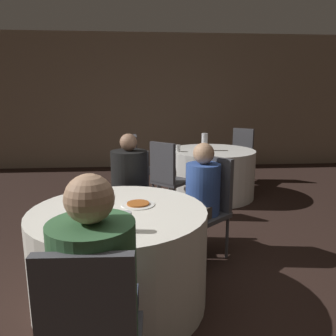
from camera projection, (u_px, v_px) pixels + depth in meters
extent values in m
plane|color=black|center=(117.00, 311.00, 2.35)|extent=(16.00, 16.00, 0.00)
cube|color=gray|center=(132.00, 102.00, 6.96)|extent=(16.00, 0.06, 2.80)
cylinder|color=white|center=(120.00, 256.00, 2.41)|extent=(1.27, 1.27, 0.72)
cylinder|color=white|center=(211.00, 173.00, 5.02)|extent=(1.31, 1.31, 0.72)
cube|color=#47474C|center=(202.00, 215.00, 3.06)|extent=(0.56, 0.56, 0.04)
cube|color=#47474C|center=(215.00, 183.00, 3.12)|extent=(0.28, 0.32, 0.51)
cylinder|color=#4C4C51|center=(204.00, 249.00, 2.87)|extent=(0.03, 0.03, 0.41)
cylinder|color=#4C4C51|center=(176.00, 237.00, 3.10)|extent=(0.03, 0.03, 0.41)
cylinder|color=#4C4C51|center=(227.00, 237.00, 3.10)|extent=(0.03, 0.03, 0.41)
cylinder|color=#4C4C51|center=(199.00, 228.00, 3.34)|extent=(0.03, 0.03, 0.41)
cube|color=#47474C|center=(130.00, 205.00, 3.33)|extent=(0.42, 0.42, 0.04)
cube|color=#47474C|center=(131.00, 175.00, 3.45)|extent=(0.38, 0.07, 0.51)
cylinder|color=#4C4C51|center=(147.00, 233.00, 3.22)|extent=(0.03, 0.03, 0.41)
cylinder|color=#4C4C51|center=(112.00, 233.00, 3.21)|extent=(0.03, 0.03, 0.41)
cylinder|color=#4C4C51|center=(148.00, 220.00, 3.55)|extent=(0.03, 0.03, 0.41)
cylinder|color=#4C4C51|center=(116.00, 220.00, 3.54)|extent=(0.03, 0.03, 0.41)
cube|color=#47474C|center=(86.00, 317.00, 1.23)|extent=(0.38, 0.06, 0.51)
cube|color=#47474C|center=(238.00, 159.00, 5.77)|extent=(0.56, 0.56, 0.04)
cube|color=#47474C|center=(243.00, 143.00, 5.86)|extent=(0.32, 0.29, 0.51)
cylinder|color=#4C4C51|center=(242.00, 175.00, 5.59)|extent=(0.03, 0.03, 0.41)
cylinder|color=#4C4C51|center=(224.00, 172.00, 5.79)|extent=(0.03, 0.03, 0.41)
cylinder|color=#4C4C51|center=(250.00, 171.00, 5.86)|extent=(0.03, 0.03, 0.41)
cylinder|color=#4C4C51|center=(233.00, 169.00, 6.05)|extent=(0.03, 0.03, 0.41)
cube|color=#47474C|center=(171.00, 181.00, 4.27)|extent=(0.57, 0.57, 0.04)
cube|color=#47474C|center=(162.00, 163.00, 4.08)|extent=(0.31, 0.30, 0.51)
cylinder|color=#4C4C51|center=(170.00, 193.00, 4.55)|extent=(0.03, 0.03, 0.41)
cylinder|color=#4C4C51|center=(189.00, 197.00, 4.34)|extent=(0.03, 0.03, 0.41)
cylinder|color=#4C4C51|center=(153.00, 198.00, 4.29)|extent=(0.03, 0.03, 0.41)
cylinder|color=#4C4C51|center=(174.00, 204.00, 4.08)|extent=(0.03, 0.03, 0.41)
cube|color=#47474C|center=(148.00, 171.00, 4.89)|extent=(0.42, 0.42, 0.04)
cube|color=#47474C|center=(135.00, 153.00, 4.81)|extent=(0.07, 0.38, 0.51)
cylinder|color=#4C4C51|center=(158.00, 182.00, 5.12)|extent=(0.03, 0.03, 0.41)
cylinder|color=#4C4C51|center=(160.00, 188.00, 4.79)|extent=(0.03, 0.03, 0.41)
cylinder|color=#4C4C51|center=(136.00, 183.00, 5.08)|extent=(0.03, 0.03, 0.41)
cylinder|color=#4C4C51|center=(137.00, 189.00, 4.75)|extent=(0.03, 0.03, 0.41)
cylinder|color=#4C4238|center=(186.00, 243.00, 2.95)|extent=(0.24, 0.24, 0.45)
cube|color=#4C4238|center=(195.00, 211.00, 2.96)|extent=(0.44, 0.44, 0.12)
cylinder|color=#33519E|center=(203.00, 189.00, 3.00)|extent=(0.32, 0.32, 0.47)
sphere|color=tan|center=(204.00, 153.00, 2.93)|extent=(0.19, 0.19, 0.19)
cylinder|color=#282828|center=(129.00, 233.00, 3.16)|extent=(0.24, 0.24, 0.45)
cube|color=#282828|center=(129.00, 202.00, 3.21)|extent=(0.36, 0.34, 0.12)
cylinder|color=black|center=(129.00, 178.00, 3.27)|extent=(0.36, 0.36, 0.54)
sphere|color=#997056|center=(128.00, 142.00, 3.19)|extent=(0.17, 0.17, 0.17)
cube|color=#33384C|center=(100.00, 314.00, 1.56)|extent=(0.36, 0.33, 0.12)
cylinder|color=#38663D|center=(94.00, 284.00, 1.40)|extent=(0.37, 0.37, 0.56)
sphere|color=tan|center=(89.00, 199.00, 1.32)|extent=(0.21, 0.21, 0.21)
cylinder|color=white|center=(138.00, 205.00, 2.43)|extent=(0.25, 0.25, 0.01)
cylinder|color=#B25B23|center=(138.00, 203.00, 2.43)|extent=(0.17, 0.17, 0.01)
cylinder|color=silver|center=(126.00, 222.00, 1.95)|extent=(0.07, 0.07, 0.12)
cylinder|color=red|center=(93.00, 189.00, 2.64)|extent=(0.07, 0.07, 0.12)
cylinder|color=white|center=(205.00, 142.00, 4.87)|extent=(0.09, 0.09, 0.26)
cylinder|color=white|center=(178.00, 148.00, 4.79)|extent=(0.07, 0.07, 0.10)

